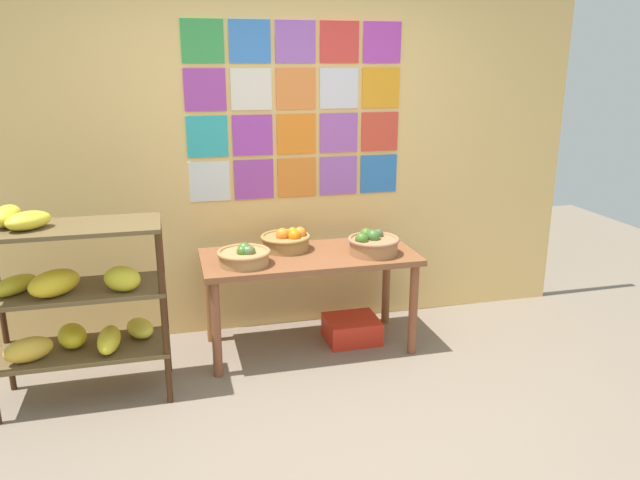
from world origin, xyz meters
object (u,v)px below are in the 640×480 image
(display_table, at_px, (309,266))
(produce_crate_under_table, at_px, (352,329))
(fruit_basket_left, at_px, (287,240))
(fruit_basket_centre, at_px, (244,256))
(banana_shelf_unit, at_px, (72,296))
(fruit_basket_back_left, at_px, (373,244))

(display_table, xyz_separation_m, produce_crate_under_table, (0.32, 0.03, -0.52))
(produce_crate_under_table, bearing_deg, fruit_basket_left, 165.92)
(fruit_basket_centre, distance_m, produce_crate_under_table, 1.03)
(banana_shelf_unit, distance_m, produce_crate_under_table, 1.93)
(produce_crate_under_table, bearing_deg, banana_shelf_unit, -168.43)
(fruit_basket_back_left, height_order, produce_crate_under_table, fruit_basket_back_left)
(display_table, xyz_separation_m, fruit_basket_left, (-0.13, 0.14, 0.15))
(banana_shelf_unit, relative_size, fruit_basket_left, 3.43)
(banana_shelf_unit, xyz_separation_m, fruit_basket_centre, (1.02, 0.23, 0.09))
(produce_crate_under_table, bearing_deg, fruit_basket_centre, -169.73)
(banana_shelf_unit, distance_m, display_table, 1.52)
(display_table, bearing_deg, fruit_basket_back_left, -12.38)
(banana_shelf_unit, relative_size, fruit_basket_back_left, 3.36)
(display_table, height_order, fruit_basket_back_left, fruit_basket_back_left)
(fruit_basket_left, distance_m, produce_crate_under_table, 0.82)
(fruit_basket_left, relative_size, fruit_basket_back_left, 0.98)
(banana_shelf_unit, relative_size, produce_crate_under_table, 3.16)
(fruit_basket_centre, bearing_deg, display_table, 13.64)
(banana_shelf_unit, relative_size, display_table, 0.82)
(banana_shelf_unit, xyz_separation_m, fruit_basket_left, (1.35, 0.48, 0.10))
(fruit_basket_left, distance_m, fruit_basket_back_left, 0.60)
(fruit_basket_back_left, distance_m, produce_crate_under_table, 0.70)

